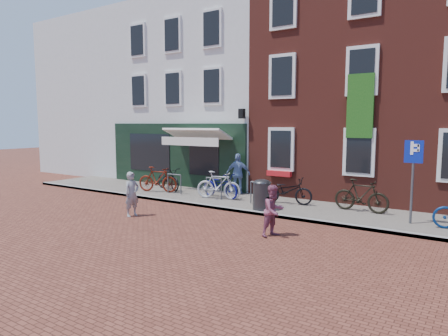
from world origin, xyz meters
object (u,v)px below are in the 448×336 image
Objects in this scene: boy at (274,211)px; parking_sign at (413,166)px; bicycle_3 at (218,185)px; bicycle_2 at (220,185)px; bicycle_1 at (158,179)px; cafe_person at (238,174)px; bicycle_0 at (168,179)px; bicycle_5 at (361,196)px; litter_bin at (262,193)px; bicycle_4 at (287,191)px; woman at (132,194)px.

parking_sign is at bearing -22.11° from boy.
boy reaches higher than bicycle_3.
bicycle_1 is at bearing 109.47° from bicycle_2.
parking_sign reaches higher than cafe_person.
parking_sign is 1.31× the size of bicycle_0.
bicycle_1 and bicycle_5 have the same top height.
bicycle_2 is 0.32m from bicycle_3.
parking_sign is 6.95m from cafe_person.
parking_sign is 9.92m from bicycle_1.
litter_bin is 0.60× the size of bicycle_4.
bicycle_1 is 1.00× the size of bicycle_5.
cafe_person is at bearing 61.80° from boy.
bicycle_2 is (-2.40, 1.06, -0.09)m from litter_bin.
litter_bin is 0.60× the size of bicycle_2.
bicycle_4 is (2.55, -0.75, -0.35)m from cafe_person.
bicycle_5 is (5.13, -0.62, -0.30)m from cafe_person.
bicycle_4 is at bearing 77.34° from litter_bin.
cafe_person is 3.45m from bicycle_1.
cafe_person is at bearing -15.12° from bicycle_3.
cafe_person is (1.02, 4.93, 0.21)m from woman.
litter_bin is 3.10m from cafe_person.
bicycle_2 is (2.97, -0.29, 0.00)m from bicycle_0.
woman reaches higher than bicycle_3.
litter_bin reaches higher than bicycle_2.
bicycle_2 is at bearing -5.09° from woman.
litter_bin is at bearing 120.71° from bicycle_5.
bicycle_4 is at bearing 171.14° from parking_sign.
woman is at bearing -132.84° from bicycle_0.
woman is at bearing 151.77° from bicycle_3.
litter_bin reaches higher than bicycle_1.
litter_bin is 0.62× the size of bicycle_3.
woman is 0.81× the size of bicycle_3.
woman reaches higher than boy.
parking_sign is 4.42m from bicycle_4.
bicycle_4 is (0.31, 1.38, -0.09)m from litter_bin.
parking_sign is at bearing -73.44° from bicycle_0.
parking_sign is (4.52, 0.72, 1.10)m from litter_bin.
parking_sign reaches higher than bicycle_5.
bicycle_4 is at bearing -97.45° from bicycle_1.
bicycle_4 is at bearing 139.43° from cafe_person.
bicycle_1 reaches higher than bicycle_2.
litter_bin is 0.62× the size of bicycle_1.
parking_sign reaches higher than bicycle_1.
bicycle_3 is (3.05, 0.12, 0.00)m from bicycle_1.
parking_sign is 6.90m from bicycle_3.
bicycle_0 is 1.00× the size of bicycle_2.
boy is 0.77× the size of bicycle_5.
bicycle_1 is 5.69m from bicycle_4.
bicycle_4 is 1.03× the size of bicycle_5.
cafe_person reaches higher than litter_bin.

